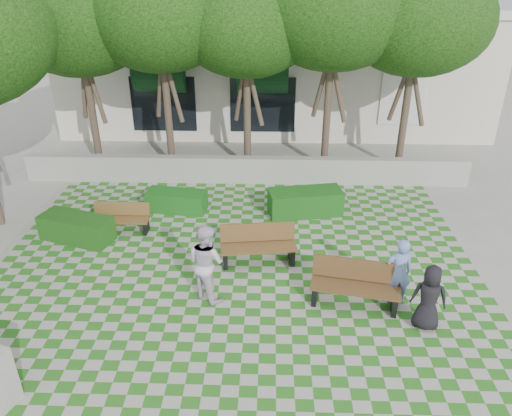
{
  "coord_description": "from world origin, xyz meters",
  "views": [
    {
      "loc": [
        0.84,
        -9.49,
        7.04
      ],
      "look_at": [
        0.5,
        1.5,
        1.4
      ],
      "focal_mm": 35.0,
      "sensor_mm": 36.0,
      "label": 1
    }
  ],
  "objects_px": {
    "person_dark": "(429,298)",
    "bench_west": "(121,218)",
    "hedge_midleft": "(177,201)",
    "hedge_west": "(77,228)",
    "hedge_midright": "(305,202)",
    "person_blue": "(399,272)",
    "bench_east": "(355,285)",
    "bench_mid": "(258,245)",
    "person_white": "(206,262)"
  },
  "relations": [
    {
      "from": "person_dark",
      "to": "bench_west",
      "type": "bearing_deg",
      "value": -12.18
    },
    {
      "from": "hedge_midleft",
      "to": "hedge_west",
      "type": "xyz_separation_m",
      "value": [
        -2.43,
        -1.81,
        0.04
      ]
    },
    {
      "from": "hedge_midright",
      "to": "person_dark",
      "type": "distance_m",
      "value": 5.54
    },
    {
      "from": "bench_west",
      "to": "hedge_west",
      "type": "relative_size",
      "value": 0.79
    },
    {
      "from": "hedge_midleft",
      "to": "person_blue",
      "type": "distance_m",
      "value": 7.15
    },
    {
      "from": "bench_east",
      "to": "person_dark",
      "type": "distance_m",
      "value": 1.57
    },
    {
      "from": "bench_mid",
      "to": "hedge_west",
      "type": "distance_m",
      "value": 5.08
    },
    {
      "from": "bench_mid",
      "to": "bench_west",
      "type": "bearing_deg",
      "value": 152.35
    },
    {
      "from": "bench_east",
      "to": "bench_mid",
      "type": "height_order",
      "value": "bench_east"
    },
    {
      "from": "hedge_west",
      "to": "bench_west",
      "type": "bearing_deg",
      "value": 24.8
    },
    {
      "from": "bench_west",
      "to": "hedge_midright",
      "type": "bearing_deg",
      "value": 13.31
    },
    {
      "from": "bench_mid",
      "to": "person_white",
      "type": "relative_size",
      "value": 1.06
    },
    {
      "from": "bench_mid",
      "to": "person_blue",
      "type": "xyz_separation_m",
      "value": [
        3.12,
        -1.56,
        0.33
      ]
    },
    {
      "from": "person_dark",
      "to": "person_white",
      "type": "distance_m",
      "value": 4.77
    },
    {
      "from": "bench_mid",
      "to": "hedge_west",
      "type": "bearing_deg",
      "value": 162.12
    },
    {
      "from": "hedge_midright",
      "to": "person_blue",
      "type": "xyz_separation_m",
      "value": [
        1.78,
        -4.24,
        0.43
      ]
    },
    {
      "from": "bench_east",
      "to": "hedge_midright",
      "type": "height_order",
      "value": "bench_east"
    },
    {
      "from": "bench_west",
      "to": "hedge_midleft",
      "type": "xyz_separation_m",
      "value": [
        1.33,
        1.31,
        -0.09
      ]
    },
    {
      "from": "hedge_west",
      "to": "person_dark",
      "type": "xyz_separation_m",
      "value": [
        8.55,
        -3.33,
        0.4
      ]
    },
    {
      "from": "bench_mid",
      "to": "person_dark",
      "type": "height_order",
      "value": "person_dark"
    },
    {
      "from": "bench_mid",
      "to": "person_dark",
      "type": "relative_size",
      "value": 1.31
    },
    {
      "from": "bench_east",
      "to": "person_blue",
      "type": "xyz_separation_m",
      "value": [
        0.92,
        0.08,
        0.32
      ]
    },
    {
      "from": "hedge_west",
      "to": "person_blue",
      "type": "xyz_separation_m",
      "value": [
        8.1,
        -2.52,
        0.46
      ]
    },
    {
      "from": "bench_east",
      "to": "bench_mid",
      "type": "xyz_separation_m",
      "value": [
        -2.2,
        1.64,
        -0.02
      ]
    },
    {
      "from": "person_white",
      "to": "hedge_midleft",
      "type": "bearing_deg",
      "value": -32.46
    },
    {
      "from": "bench_east",
      "to": "hedge_midright",
      "type": "bearing_deg",
      "value": 112.25
    },
    {
      "from": "person_white",
      "to": "bench_east",
      "type": "bearing_deg",
      "value": -144.07
    },
    {
      "from": "hedge_midleft",
      "to": "bench_east",
      "type": "bearing_deg",
      "value": -42.87
    },
    {
      "from": "hedge_midright",
      "to": "person_blue",
      "type": "relative_size",
      "value": 1.33
    },
    {
      "from": "hedge_west",
      "to": "person_white",
      "type": "xyz_separation_m",
      "value": [
        3.87,
        -2.43,
        0.58
      ]
    },
    {
      "from": "bench_east",
      "to": "person_white",
      "type": "bearing_deg",
      "value": -171.91
    },
    {
      "from": "bench_mid",
      "to": "bench_west",
      "type": "height_order",
      "value": "bench_mid"
    },
    {
      "from": "person_blue",
      "to": "person_white",
      "type": "distance_m",
      "value": 4.24
    },
    {
      "from": "bench_east",
      "to": "person_white",
      "type": "xyz_separation_m",
      "value": [
        -3.31,
        0.17,
        0.43
      ]
    },
    {
      "from": "bench_west",
      "to": "bench_east",
      "type": "bearing_deg",
      "value": -26.83
    },
    {
      "from": "bench_west",
      "to": "person_blue",
      "type": "height_order",
      "value": "person_blue"
    },
    {
      "from": "bench_mid",
      "to": "person_dark",
      "type": "xyz_separation_m",
      "value": [
        3.57,
        -2.37,
        0.27
      ]
    },
    {
      "from": "hedge_midleft",
      "to": "person_blue",
      "type": "height_order",
      "value": "person_blue"
    },
    {
      "from": "hedge_midleft",
      "to": "person_blue",
      "type": "xyz_separation_m",
      "value": [
        5.67,
        -4.33,
        0.5
      ]
    },
    {
      "from": "hedge_midright",
      "to": "person_dark",
      "type": "height_order",
      "value": "person_dark"
    },
    {
      "from": "hedge_midright",
      "to": "person_white",
      "type": "distance_m",
      "value": 4.85
    },
    {
      "from": "hedge_midleft",
      "to": "person_dark",
      "type": "xyz_separation_m",
      "value": [
        6.12,
        -5.14,
        0.43
      ]
    },
    {
      "from": "bench_west",
      "to": "person_dark",
      "type": "bearing_deg",
      "value": -27.05
    },
    {
      "from": "bench_east",
      "to": "hedge_west",
      "type": "xyz_separation_m",
      "value": [
        -7.18,
        2.6,
        -0.15
      ]
    },
    {
      "from": "bench_mid",
      "to": "hedge_midright",
      "type": "xyz_separation_m",
      "value": [
        1.34,
        2.68,
        -0.1
      ]
    },
    {
      "from": "person_dark",
      "to": "hedge_west",
      "type": "bearing_deg",
      "value": -6.22
    },
    {
      "from": "person_dark",
      "to": "person_blue",
      "type": "bearing_deg",
      "value": -46.17
    },
    {
      "from": "bench_east",
      "to": "hedge_midleft",
      "type": "distance_m",
      "value": 6.49
    },
    {
      "from": "bench_east",
      "to": "person_white",
      "type": "height_order",
      "value": "person_white"
    },
    {
      "from": "person_dark",
      "to": "hedge_midleft",
      "type": "bearing_deg",
      "value": -24.98
    }
  ]
}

